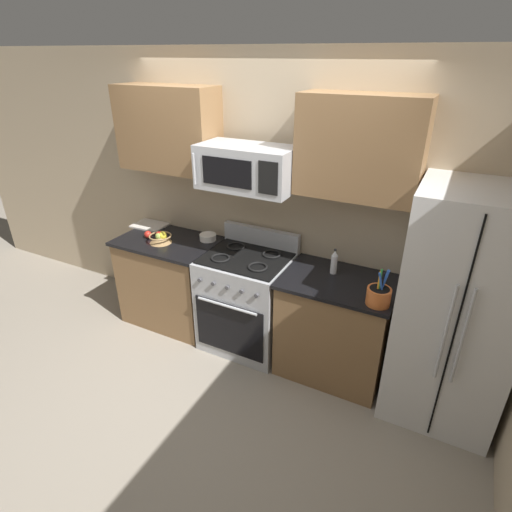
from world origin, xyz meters
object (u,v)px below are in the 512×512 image
(range_oven, at_px, (247,300))
(refrigerator, at_px, (457,311))
(fruit_basket, at_px, (161,238))
(apple_loose, at_px, (148,234))
(bottle_vinegar, at_px, (334,262))
(utensil_crock, at_px, (379,295))
(prep_bowl, at_px, (208,237))
(cutting_board, at_px, (150,225))
(microwave, at_px, (247,168))

(range_oven, height_order, refrigerator, refrigerator)
(refrigerator, bearing_deg, fruit_basket, -178.82)
(apple_loose, bearing_deg, bottle_vinegar, 4.33)
(utensil_crock, bearing_deg, refrigerator, 20.27)
(apple_loose, bearing_deg, prep_bowl, 22.42)
(cutting_board, distance_m, bottle_vinegar, 2.03)
(range_oven, relative_size, fruit_basket, 5.04)
(apple_loose, xyz_separation_m, cutting_board, (-0.19, 0.25, -0.03))
(range_oven, bearing_deg, microwave, 90.01)
(microwave, xyz_separation_m, utensil_crock, (1.19, -0.24, -0.73))
(refrigerator, relative_size, apple_loose, 24.54)
(cutting_board, bearing_deg, refrigerator, -4.26)
(refrigerator, height_order, utensil_crock, refrigerator)
(utensil_crock, relative_size, fruit_basket, 1.36)
(microwave, relative_size, apple_loose, 10.76)
(refrigerator, height_order, apple_loose, refrigerator)
(refrigerator, distance_m, microwave, 1.90)
(refrigerator, bearing_deg, prep_bowl, 174.92)
(cutting_board, xyz_separation_m, bottle_vinegar, (2.03, -0.11, 0.09))
(cutting_board, bearing_deg, range_oven, -9.19)
(refrigerator, xyz_separation_m, prep_bowl, (-2.23, 0.20, 0.05))
(utensil_crock, distance_m, apple_loose, 2.27)
(microwave, relative_size, bottle_vinegar, 3.60)
(utensil_crock, distance_m, fruit_basket, 2.09)
(apple_loose, xyz_separation_m, bottle_vinegar, (1.83, 0.14, 0.06))
(fruit_basket, xyz_separation_m, bottle_vinegar, (1.66, 0.16, 0.05))
(fruit_basket, relative_size, bottle_vinegar, 0.99)
(bottle_vinegar, bearing_deg, microwave, -175.16)
(apple_loose, bearing_deg, microwave, 3.97)
(refrigerator, distance_m, prep_bowl, 2.24)
(fruit_basket, bearing_deg, refrigerator, 1.18)
(microwave, relative_size, fruit_basket, 3.64)
(cutting_board, relative_size, bottle_vinegar, 1.55)
(fruit_basket, height_order, prep_bowl, fruit_basket)
(refrigerator, relative_size, microwave, 2.28)
(refrigerator, height_order, fruit_basket, refrigerator)
(microwave, distance_m, bottle_vinegar, 1.04)
(range_oven, height_order, prep_bowl, range_oven)
(utensil_crock, relative_size, bottle_vinegar, 1.34)
(apple_loose, height_order, bottle_vinegar, bottle_vinegar)
(range_oven, distance_m, microwave, 1.24)
(range_oven, relative_size, utensil_crock, 3.71)
(utensil_crock, relative_size, prep_bowl, 1.80)
(refrigerator, relative_size, utensil_crock, 6.11)
(microwave, distance_m, apple_loose, 1.32)
(apple_loose, relative_size, bottle_vinegar, 0.33)
(utensil_crock, height_order, fruit_basket, utensil_crock)
(fruit_basket, height_order, cutting_board, fruit_basket)
(utensil_crock, distance_m, prep_bowl, 1.76)
(fruit_basket, bearing_deg, bottle_vinegar, 5.66)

